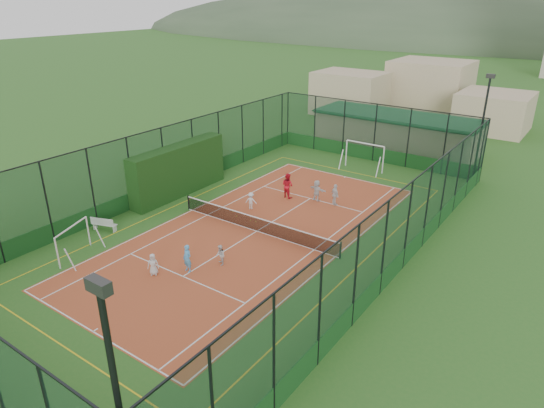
{
  "coord_description": "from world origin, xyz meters",
  "views": [
    {
      "loc": [
        16.24,
        -21.35,
        13.51
      ],
      "look_at": [
        -0.09,
        1.76,
        1.2
      ],
      "focal_mm": 32.0,
      "sensor_mm": 36.0,
      "label": 1
    }
  ],
  "objects": [
    {
      "name": "white_bench",
      "position": [
        -7.8,
        -5.31,
        0.45
      ],
      "size": [
        1.65,
        0.93,
        0.9
      ],
      "primitive_type": null,
      "rotation": [
        0.0,
        0.0,
        0.33
      ],
      "color": "white",
      "rests_on": "ground"
    },
    {
      "name": "tennis_net",
      "position": [
        0.0,
        0.0,
        0.53
      ],
      "size": [
        11.67,
        0.12,
        1.06
      ],
      "primitive_type": null,
      "color": "black",
      "rests_on": "ground"
    },
    {
      "name": "court_slab",
      "position": [
        0.0,
        0.0,
        0.01
      ],
      "size": [
        11.17,
        23.97,
        0.01
      ],
      "primitive_type": "cube",
      "color": "#AE4826",
      "rests_on": "ground"
    },
    {
      "name": "clubhouse",
      "position": [
        0.0,
        22.0,
        1.57
      ],
      "size": [
        15.2,
        7.2,
        3.15
      ],
      "primitive_type": null,
      "color": "tan",
      "rests_on": "ground"
    },
    {
      "name": "ground",
      "position": [
        0.0,
        0.0,
        0.0
      ],
      "size": [
        300.0,
        300.0,
        0.0
      ],
      "primitive_type": "plane",
      "color": "#2C6422",
      "rests_on": "ground"
    },
    {
      "name": "child_far_back",
      "position": [
        0.52,
        6.38,
        0.76
      ],
      "size": [
        1.46,
        0.68,
        1.51
      ],
      "primitive_type": "imported",
      "rotation": [
        0.0,
        0.0,
        2.97
      ],
      "color": "silver",
      "rests_on": "court_slab"
    },
    {
      "name": "child_near_left",
      "position": [
        -1.39,
        -7.11,
        0.61
      ],
      "size": [
        0.69,
        0.67,
        1.19
      ],
      "primitive_type": "imported",
      "rotation": [
        0.0,
        0.0,
        0.7
      ],
      "color": "silver",
      "rests_on": "court_slab"
    },
    {
      "name": "child_near_right",
      "position": [
        0.81,
        -4.33,
        0.59
      ],
      "size": [
        0.71,
        0.69,
        1.16
      ],
      "primitive_type": "imported",
      "rotation": [
        0.0,
        0.0,
        -0.65
      ],
      "color": "silver",
      "rests_on": "court_slab"
    },
    {
      "name": "child_far_right",
      "position": [
        1.97,
        6.4,
        0.77
      ],
      "size": [
        0.95,
        0.81,
        1.52
      ],
      "primitive_type": "imported",
      "rotation": [
        0.0,
        0.0,
        2.54
      ],
      "color": "silver",
      "rests_on": "court_slab"
    },
    {
      "name": "child_far_left",
      "position": [
        -2.38,
        2.52,
        0.61
      ],
      "size": [
        0.88,
        0.7,
        1.19
      ],
      "primitive_type": "imported",
      "rotation": [
        0.0,
        0.0,
        3.53
      ],
      "color": "silver",
      "rests_on": "court_slab"
    },
    {
      "name": "child_near_mid",
      "position": [
        -0.15,
        -5.85,
        0.77
      ],
      "size": [
        0.6,
        0.43,
        1.53
      ],
      "primitive_type": "imported",
      "rotation": [
        0.0,
        0.0,
        -0.13
      ],
      "color": "#50A5E3",
      "rests_on": "court_slab"
    },
    {
      "name": "tennis_balls",
      "position": [
        -1.37,
        1.14,
        0.04
      ],
      "size": [
        3.81,
        0.53,
        0.07
      ],
      "color": "#CCE033",
      "rests_on": "court_slab"
    },
    {
      "name": "floodlight_ne",
      "position": [
        8.6,
        16.6,
        4.12
      ],
      "size": [
        0.6,
        0.26,
        8.25
      ],
      "primitive_type": null,
      "color": "black",
      "rests_on": "ground"
    },
    {
      "name": "hedge_left",
      "position": [
        -8.3,
        1.68,
        1.83
      ],
      "size": [
        1.25,
        8.35,
        3.65
      ],
      "primitive_type": "cube",
      "color": "black",
      "rests_on": "ground"
    },
    {
      "name": "coach",
      "position": [
        -1.5,
        5.68,
        0.92
      ],
      "size": [
        0.99,
        0.83,
        1.81
      ],
      "primitive_type": "imported",
      "rotation": [
        0.0,
        0.0,
        2.96
      ],
      "color": "red",
      "rests_on": "court_slab"
    },
    {
      "name": "futsal_goal_near",
      "position": [
        -6.41,
        -8.33,
        0.91
      ],
      "size": [
        2.94,
        1.75,
        1.83
      ],
      "primitive_type": null,
      "rotation": [
        0.0,
        0.0,
        1.92
      ],
      "color": "white",
      "rests_on": "ground"
    },
    {
      "name": "perimeter_fence",
      "position": [
        0.0,
        0.0,
        2.5
      ],
      "size": [
        18.12,
        34.12,
        5.0
      ],
      "primitive_type": null,
      "color": "#113421",
      "rests_on": "ground"
    },
    {
      "name": "futsal_goal_far",
      "position": [
        0.35,
        14.41,
        1.12
      ],
      "size": [
        3.48,
        1.05,
        2.24
      ],
      "primitive_type": null,
      "rotation": [
        0.0,
        0.0,
        -0.01
      ],
      "color": "white",
      "rests_on": "ground"
    }
  ]
}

